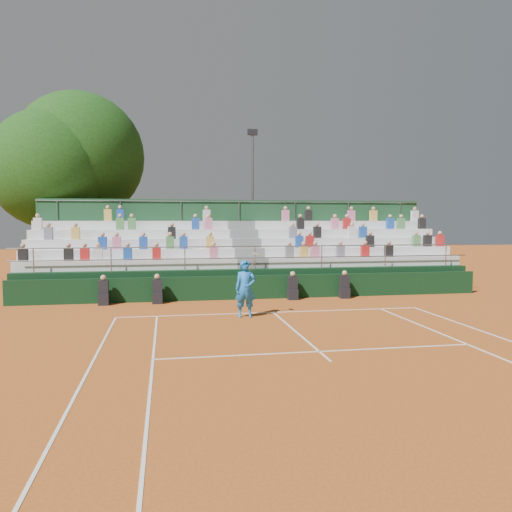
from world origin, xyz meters
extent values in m
plane|color=#B4561E|center=(0.00, 0.00, 0.00)|extent=(90.00, 90.00, 0.00)
cube|color=white|center=(0.00, 0.00, 0.01)|extent=(11.00, 0.06, 0.01)
cube|color=white|center=(0.00, -3.20, 0.01)|extent=(0.06, 6.40, 0.01)
cube|color=white|center=(0.00, -5.49, 0.01)|extent=(8.22, 0.06, 0.01)
cube|color=black|center=(0.00, 3.20, 0.50)|extent=(20.00, 0.15, 1.00)
cube|color=black|center=(-6.21, 2.75, 0.22)|extent=(0.40, 0.40, 0.44)
cube|color=black|center=(-6.21, 2.75, 0.70)|extent=(0.38, 0.25, 0.55)
sphere|color=tan|center=(-6.21, 2.75, 1.08)|extent=(0.22, 0.22, 0.22)
cube|color=black|center=(-4.14, 2.75, 0.22)|extent=(0.40, 0.40, 0.44)
cube|color=black|center=(-4.14, 2.75, 0.70)|extent=(0.38, 0.25, 0.55)
sphere|color=tan|center=(-4.14, 2.75, 1.08)|extent=(0.22, 0.22, 0.22)
cube|color=black|center=(1.43, 2.75, 0.22)|extent=(0.40, 0.40, 0.44)
cube|color=black|center=(1.43, 2.75, 0.70)|extent=(0.38, 0.25, 0.55)
sphere|color=tan|center=(1.43, 2.75, 1.08)|extent=(0.22, 0.22, 0.22)
cube|color=black|center=(3.70, 2.75, 0.22)|extent=(0.40, 0.40, 0.44)
cube|color=black|center=(3.70, 2.75, 0.70)|extent=(0.38, 0.25, 0.55)
sphere|color=tan|center=(3.70, 2.75, 1.08)|extent=(0.22, 0.22, 0.22)
cube|color=black|center=(0.00, 6.30, 0.60)|extent=(20.00, 5.20, 1.20)
cube|color=silver|center=(-5.35, 4.62, 1.41)|extent=(9.30, 0.85, 0.42)
cube|color=silver|center=(5.35, 4.62, 1.41)|extent=(9.30, 0.85, 0.42)
cube|color=slate|center=(0.00, 4.62, 1.41)|extent=(1.40, 0.85, 0.42)
cube|color=silver|center=(-5.35, 5.47, 1.83)|extent=(9.30, 0.85, 0.42)
cube|color=silver|center=(5.35, 5.47, 1.83)|extent=(9.30, 0.85, 0.42)
cube|color=slate|center=(0.00, 5.47, 1.83)|extent=(1.40, 0.85, 0.42)
cube|color=silver|center=(-5.35, 6.33, 2.25)|extent=(9.30, 0.85, 0.42)
cube|color=silver|center=(5.35, 6.33, 2.25)|extent=(9.30, 0.85, 0.42)
cube|color=slate|center=(0.00, 6.33, 2.25)|extent=(1.40, 0.85, 0.42)
cube|color=silver|center=(-5.35, 7.17, 2.67)|extent=(9.30, 0.85, 0.42)
cube|color=silver|center=(5.35, 7.17, 2.67)|extent=(9.30, 0.85, 0.42)
cube|color=slate|center=(0.00, 7.17, 2.67)|extent=(1.40, 0.85, 0.42)
cube|color=silver|center=(-5.35, 8.03, 3.09)|extent=(9.30, 0.85, 0.42)
cube|color=silver|center=(5.35, 8.03, 3.09)|extent=(9.30, 0.85, 0.42)
cube|color=slate|center=(0.00, 8.03, 3.09)|extent=(1.40, 0.85, 0.42)
cube|color=#1B4626|center=(0.00, 8.55, 2.20)|extent=(20.00, 0.12, 4.40)
cylinder|color=gray|center=(0.00, 3.75, 2.20)|extent=(20.00, 0.05, 0.05)
cylinder|color=gray|center=(0.00, 8.45, 4.30)|extent=(20.00, 0.05, 0.05)
cube|color=black|center=(-9.57, 4.47, 1.90)|extent=(0.36, 0.24, 0.56)
cube|color=black|center=(-7.79, 4.47, 1.90)|extent=(0.36, 0.24, 0.56)
cube|color=red|center=(-7.14, 4.47, 1.90)|extent=(0.36, 0.24, 0.56)
cube|color=silver|center=(-6.60, 4.47, 1.90)|extent=(0.36, 0.24, 0.56)
cube|color=#1E4CB2|center=(-5.39, 4.47, 1.90)|extent=(0.36, 0.24, 0.56)
cube|color=red|center=(-4.18, 4.47, 1.90)|extent=(0.36, 0.24, 0.56)
cube|color=pink|center=(-1.72, 4.47, 1.90)|extent=(0.36, 0.24, 0.56)
cube|color=#1E4CB2|center=(-6.51, 5.32, 2.32)|extent=(0.36, 0.24, 0.56)
cube|color=pink|center=(-5.91, 5.32, 2.32)|extent=(0.36, 0.24, 0.56)
cube|color=#1E4CB2|center=(-4.77, 5.32, 2.32)|extent=(0.36, 0.24, 0.56)
cube|color=#4C8C4C|center=(-3.60, 5.32, 2.32)|extent=(0.36, 0.24, 0.56)
cube|color=#1E4CB2|center=(-3.00, 5.32, 2.32)|extent=(0.36, 0.24, 0.56)
cube|color=gold|center=(-1.79, 5.32, 2.32)|extent=(0.36, 0.24, 0.56)
cube|color=slate|center=(-8.93, 6.17, 2.74)|extent=(0.36, 0.24, 0.56)
cube|color=gold|center=(-7.78, 6.17, 2.74)|extent=(0.36, 0.24, 0.56)
cube|color=black|center=(-3.50, 6.17, 2.74)|extent=(0.36, 0.24, 0.56)
cube|color=silver|center=(-9.57, 7.02, 3.16)|extent=(0.36, 0.24, 0.56)
cube|color=#4C8C4C|center=(-5.90, 7.02, 3.16)|extent=(0.36, 0.24, 0.56)
cube|color=#4C8C4C|center=(-5.36, 7.02, 3.16)|extent=(0.36, 0.24, 0.56)
cube|color=#1E4CB2|center=(-2.35, 7.02, 3.16)|extent=(0.36, 0.24, 0.56)
cube|color=pink|center=(-1.72, 7.02, 3.16)|extent=(0.36, 0.24, 0.56)
cube|color=gold|center=(-6.54, 7.88, 3.58)|extent=(0.36, 0.24, 0.56)
cube|color=#1E4CB2|center=(-5.96, 7.88, 3.58)|extent=(0.36, 0.24, 0.56)
cube|color=silver|center=(-1.74, 7.88, 3.58)|extent=(0.36, 0.24, 0.56)
cube|color=slate|center=(1.71, 4.47, 1.90)|extent=(0.36, 0.24, 0.56)
cube|color=gold|center=(2.38, 4.47, 1.90)|extent=(0.36, 0.24, 0.56)
cube|color=pink|center=(2.92, 4.47, 1.90)|extent=(0.36, 0.24, 0.56)
cube|color=slate|center=(4.12, 4.47, 1.90)|extent=(0.36, 0.24, 0.56)
cube|color=red|center=(5.33, 4.47, 1.90)|extent=(0.36, 0.24, 0.56)
cube|color=black|center=(6.50, 4.47, 1.90)|extent=(0.36, 0.24, 0.56)
cube|color=#1E4CB2|center=(2.40, 5.32, 2.32)|extent=(0.36, 0.24, 0.56)
cube|color=red|center=(2.91, 5.32, 2.32)|extent=(0.36, 0.24, 0.56)
cube|color=black|center=(5.92, 5.32, 2.32)|extent=(0.36, 0.24, 0.56)
cube|color=#4C8C4C|center=(8.33, 5.32, 2.32)|extent=(0.36, 0.24, 0.56)
cube|color=black|center=(8.94, 5.32, 2.32)|extent=(0.36, 0.24, 0.56)
cube|color=red|center=(9.60, 5.32, 2.32)|extent=(0.36, 0.24, 0.56)
cube|color=slate|center=(2.30, 6.17, 2.74)|extent=(0.36, 0.24, 0.56)
cube|color=black|center=(3.54, 6.17, 2.74)|extent=(0.36, 0.24, 0.56)
cube|color=silver|center=(5.32, 6.17, 2.74)|extent=(0.36, 0.24, 0.56)
cube|color=#1E4CB2|center=(5.90, 6.17, 2.74)|extent=(0.36, 0.24, 0.56)
cube|color=black|center=(2.91, 7.02, 3.16)|extent=(0.36, 0.24, 0.56)
cube|color=pink|center=(4.73, 7.02, 3.16)|extent=(0.36, 0.24, 0.56)
cube|color=red|center=(5.37, 7.02, 3.16)|extent=(0.36, 0.24, 0.56)
cube|color=#1E4CB2|center=(7.75, 7.02, 3.16)|extent=(0.36, 0.24, 0.56)
cube|color=#4C8C4C|center=(8.36, 7.02, 3.16)|extent=(0.36, 0.24, 0.56)
cube|color=black|center=(9.54, 7.02, 3.16)|extent=(0.36, 0.24, 0.56)
cube|color=pink|center=(2.34, 7.88, 3.58)|extent=(0.36, 0.24, 0.56)
cube|color=black|center=(3.58, 7.88, 3.58)|extent=(0.36, 0.24, 0.56)
cube|color=pink|center=(5.94, 7.88, 3.58)|extent=(0.36, 0.24, 0.56)
cube|color=gold|center=(7.18, 7.88, 3.58)|extent=(0.36, 0.24, 0.56)
cube|color=silver|center=(9.57, 7.88, 3.58)|extent=(0.36, 0.24, 0.56)
imported|color=blue|center=(-1.12, -0.70, 0.98)|extent=(0.75, 0.52, 1.96)
cylinder|color=gray|center=(-0.87, -0.70, 1.85)|extent=(0.26, 0.03, 0.51)
cylinder|color=#E5D866|center=(-0.72, -0.70, 2.15)|extent=(0.26, 0.28, 0.14)
cylinder|color=#382114|center=(-9.83, 11.25, 1.76)|extent=(0.50, 0.50, 3.52)
sphere|color=#15390F|center=(-9.83, 11.25, 6.09)|extent=(6.43, 6.43, 6.43)
cylinder|color=#382114|center=(-8.56, 12.46, 2.01)|extent=(0.50, 0.50, 4.02)
sphere|color=#15390F|center=(-8.56, 12.46, 6.92)|extent=(7.24, 7.24, 7.24)
cylinder|color=gray|center=(1.47, 12.84, 4.25)|extent=(0.16, 0.16, 8.50)
cube|color=black|center=(1.47, 12.84, 8.68)|extent=(0.60, 0.25, 0.35)
camera|label=1|loc=(-3.77, -17.37, 3.28)|focal=35.00mm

